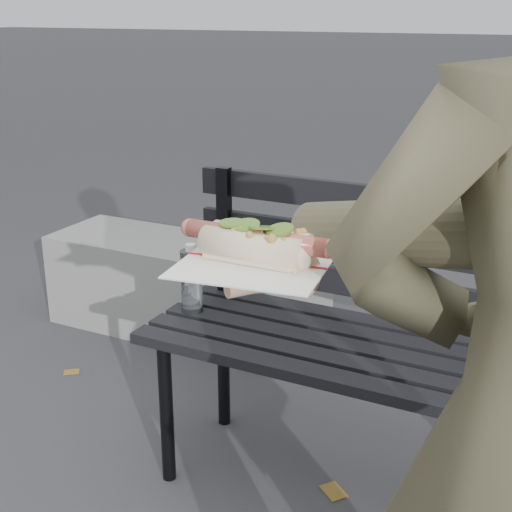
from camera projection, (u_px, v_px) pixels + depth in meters
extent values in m
cylinder|color=black|center=(167.00, 412.00, 2.07)|extent=(0.04, 0.04, 0.45)
cylinder|color=black|center=(224.00, 363.00, 2.36)|extent=(0.04, 0.04, 0.45)
cube|color=black|center=(396.00, 395.00, 1.70)|extent=(1.50, 0.07, 0.03)
cube|color=black|center=(406.00, 378.00, 1.77)|extent=(1.50, 0.07, 0.03)
cube|color=black|center=(415.00, 363.00, 1.85)|extent=(1.50, 0.07, 0.03)
cube|color=black|center=(424.00, 349.00, 1.93)|extent=(1.50, 0.07, 0.03)
cube|color=black|center=(432.00, 336.00, 2.00)|extent=(1.50, 0.07, 0.03)
cube|color=black|center=(224.00, 233.00, 2.23)|extent=(0.04, 0.03, 0.42)
cube|color=black|center=(438.00, 298.00, 1.99)|extent=(1.50, 0.02, 0.08)
cube|color=black|center=(442.00, 254.00, 1.95)|extent=(1.50, 0.02, 0.08)
cube|color=black|center=(446.00, 208.00, 1.91)|extent=(1.50, 0.02, 0.08)
cylinder|color=white|center=(192.00, 281.00, 2.10)|extent=(0.06, 0.06, 0.19)
cylinder|color=white|center=(190.00, 248.00, 2.06)|extent=(0.03, 0.03, 0.02)
cube|color=slate|center=(185.00, 288.00, 3.06)|extent=(1.20, 0.40, 0.40)
cylinder|color=#4F4C34|center=(467.00, 233.00, 0.87)|extent=(0.51, 0.23, 0.19)
cylinder|color=#D8A384|center=(287.00, 273.00, 0.93)|extent=(0.09, 0.08, 0.07)
ellipsoid|color=#D8A384|center=(256.00, 274.00, 0.94)|extent=(0.10, 0.12, 0.03)
cylinder|color=#D8A384|center=(208.00, 273.00, 0.93)|extent=(0.06, 0.02, 0.02)
cylinder|color=#D8A384|center=(216.00, 268.00, 0.95)|extent=(0.06, 0.02, 0.02)
cylinder|color=#D8A384|center=(223.00, 264.00, 0.97)|extent=(0.06, 0.02, 0.02)
cylinder|color=#D8A384|center=(230.00, 259.00, 0.98)|extent=(0.06, 0.02, 0.02)
cylinder|color=#D8A384|center=(243.00, 288.00, 0.88)|extent=(0.04, 0.05, 0.02)
cube|color=white|center=(256.00, 262.00, 0.93)|extent=(0.21, 0.21, 0.00)
cube|color=#B21E1E|center=(256.00, 261.00, 0.93)|extent=(0.19, 0.03, 0.00)
cylinder|color=#B95647|center=(256.00, 238.00, 0.92)|extent=(0.20, 0.02, 0.02)
sphere|color=#B95647|center=(190.00, 228.00, 0.96)|extent=(0.03, 0.02, 0.02)
sphere|color=#B95647|center=(328.00, 249.00, 0.88)|extent=(0.03, 0.02, 0.02)
sphere|color=#9E6B2D|center=(272.00, 239.00, 0.88)|extent=(0.01, 0.01, 0.01)
sphere|color=#9E6B2D|center=(233.00, 232.00, 0.92)|extent=(0.01, 0.01, 0.01)
sphere|color=#9E6B2D|center=(228.00, 227.00, 0.93)|extent=(0.01, 0.01, 0.01)
sphere|color=#9E6B2D|center=(276.00, 239.00, 0.91)|extent=(0.01, 0.01, 0.01)
sphere|color=#9E6B2D|center=(220.00, 226.00, 0.94)|extent=(0.01, 0.01, 0.01)
sphere|color=#9E6B2D|center=(298.00, 243.00, 0.89)|extent=(0.01, 0.01, 0.01)
sphere|color=#9E6B2D|center=(292.00, 236.00, 0.91)|extent=(0.01, 0.01, 0.01)
sphere|color=#9E6B2D|center=(235.00, 226.00, 0.95)|extent=(0.01, 0.01, 0.01)
sphere|color=#9E6B2D|center=(225.00, 224.00, 0.96)|extent=(0.01, 0.01, 0.01)
sphere|color=#9E6B2D|center=(224.00, 235.00, 0.92)|extent=(0.01, 0.01, 0.01)
sphere|color=#9E6B2D|center=(284.00, 241.00, 0.88)|extent=(0.01, 0.01, 0.01)
sphere|color=#9E6B2D|center=(268.00, 238.00, 0.88)|extent=(0.01, 0.01, 0.01)
sphere|color=#9E6B2D|center=(283.00, 233.00, 0.92)|extent=(0.01, 0.01, 0.01)
sphere|color=#9E6B2D|center=(303.00, 232.00, 0.90)|extent=(0.01, 0.01, 0.01)
sphere|color=#9E6B2D|center=(291.00, 237.00, 0.90)|extent=(0.01, 0.01, 0.01)
sphere|color=#9E6B2D|center=(240.00, 227.00, 0.95)|extent=(0.01, 0.01, 0.01)
sphere|color=#9E6B2D|center=(241.00, 229.00, 0.92)|extent=(0.01, 0.01, 0.01)
sphere|color=#9E6B2D|center=(299.00, 233.00, 0.91)|extent=(0.01, 0.01, 0.01)
sphere|color=#9E6B2D|center=(273.00, 244.00, 0.89)|extent=(0.01, 0.01, 0.01)
sphere|color=#9E6B2D|center=(255.00, 232.00, 0.93)|extent=(0.01, 0.01, 0.01)
sphere|color=#9E6B2D|center=(228.00, 230.00, 0.94)|extent=(0.01, 0.01, 0.01)
sphere|color=#9E6B2D|center=(250.00, 235.00, 0.90)|extent=(0.01, 0.01, 0.01)
cylinder|color=#527B21|center=(232.00, 223.00, 0.93)|extent=(0.04, 0.04, 0.00)
cylinder|color=#527B21|center=(246.00, 225.00, 0.92)|extent=(0.04, 0.04, 0.01)
cylinder|color=#527B21|center=(262.00, 228.00, 0.91)|extent=(0.04, 0.04, 0.01)
cylinder|color=#527B21|center=(280.00, 230.00, 0.90)|extent=(0.04, 0.04, 0.01)
cube|color=brown|center=(72.00, 372.00, 2.76)|extent=(0.07, 0.07, 0.00)
cube|color=brown|center=(262.00, 282.00, 3.66)|extent=(0.05, 0.05, 0.00)
cube|color=brown|center=(455.00, 489.00, 2.09)|extent=(0.07, 0.05, 0.00)
cube|color=brown|center=(84.00, 258.00, 4.01)|extent=(0.07, 0.07, 0.00)
cube|color=brown|center=(334.00, 491.00, 2.08)|extent=(0.10, 0.09, 0.00)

